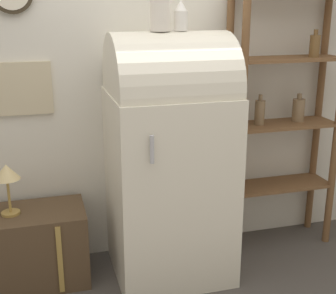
% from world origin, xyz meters
% --- Properties ---
extents(ground_plane, '(12.00, 12.00, 0.00)m').
position_xyz_m(ground_plane, '(0.00, 0.00, 0.00)').
color(ground_plane, '#4C4742').
extents(wall_back, '(7.00, 0.09, 2.70)m').
position_xyz_m(wall_back, '(-0.00, 0.57, 1.35)').
color(wall_back, silver).
rests_on(wall_back, ground_plane).
extents(refrigerator, '(0.72, 0.70, 1.54)m').
position_xyz_m(refrigerator, '(-0.00, 0.22, 0.80)').
color(refrigerator, silver).
rests_on(refrigerator, ground_plane).
extents(suitcase_trunk, '(0.78, 0.41, 0.48)m').
position_xyz_m(suitcase_trunk, '(-0.92, 0.31, 0.24)').
color(suitcase_trunk, brown).
rests_on(suitcase_trunk, ground_plane).
extents(shelf_unit, '(0.77, 0.29, 1.79)m').
position_xyz_m(shelf_unit, '(0.86, 0.38, 1.01)').
color(shelf_unit, brown).
rests_on(shelf_unit, ground_plane).
extents(vase_left, '(0.11, 0.11, 0.28)m').
position_xyz_m(vase_left, '(-0.06, 0.20, 1.67)').
color(vase_left, silver).
rests_on(vase_left, refrigerator).
extents(vase_center, '(0.08, 0.08, 0.17)m').
position_xyz_m(vase_center, '(0.07, 0.21, 1.62)').
color(vase_center, white).
rests_on(vase_center, refrigerator).
extents(desk_lamp, '(0.16, 0.16, 0.32)m').
position_xyz_m(desk_lamp, '(-0.97, 0.30, 0.72)').
color(desk_lamp, '#AD8942').
rests_on(desk_lamp, suitcase_trunk).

